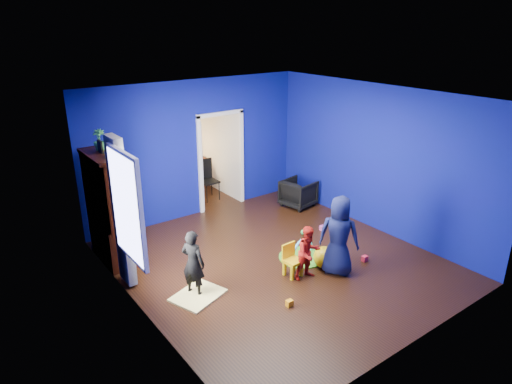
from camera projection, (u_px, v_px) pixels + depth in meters
floor at (277, 262)px, 8.07m from camera, size 5.00×5.50×0.01m
ceiling at (280, 97)px, 7.04m from camera, size 5.00×5.50×0.01m
wall_back at (196, 149)px, 9.63m from camera, size 5.00×0.02×2.90m
wall_front at (422, 247)px, 5.49m from camera, size 5.00×0.02×2.90m
wall_left at (135, 222)px, 6.17m from camera, size 0.02×5.50×2.90m
wall_right at (377, 159)px, 8.95m from camera, size 0.02×5.50×2.90m
alcove at (201, 145)px, 10.69m from camera, size 1.00×1.75×2.50m
armchair at (298, 193)px, 10.38m from camera, size 0.79×0.78×0.62m
child_black at (193, 263)px, 6.96m from camera, size 0.41×0.47×1.08m
child_navy at (339, 236)px, 7.50m from camera, size 0.74×0.80×1.37m
toddler_red at (309, 253)px, 7.42m from camera, size 0.48×0.40×0.92m
vase at (111, 151)px, 7.24m from camera, size 0.23×0.23×0.20m
potted_plant at (99, 140)px, 7.61m from camera, size 0.25×0.25×0.35m
tv_armoire at (112, 208)px, 7.85m from camera, size 0.58×1.14×1.96m
crt_tv at (114, 205)px, 7.86m from camera, size 0.46×0.70×0.54m
yellow_blanket at (198, 295)px, 7.07m from camera, size 0.91×0.81×0.03m
hopper_ball at (324, 257)px, 7.83m from camera, size 0.38×0.38×0.38m
kid_chair at (293, 262)px, 7.56m from camera, size 0.29×0.29×0.50m
play_mat at (301, 257)px, 8.21m from camera, size 0.82×0.82×0.02m
toy_arch at (302, 257)px, 8.20m from camera, size 0.72×0.24×0.74m
window_left at (126, 207)px, 6.41m from camera, size 0.03×0.95×1.55m
curtain at (121, 212)px, 6.99m from camera, size 0.14×0.42×2.40m
doorway at (221, 162)px, 10.10m from camera, size 1.16×0.10×2.10m
study_desk at (189, 174)px, 11.48m from camera, size 0.88×0.44×0.75m
desk_monitor at (186, 151)px, 11.36m from camera, size 0.40×0.05×0.32m
desk_lamp at (177, 154)px, 11.17m from camera, size 0.14×0.14×0.14m
folding_chair at (209, 181)px, 10.72m from camera, size 0.40×0.40×0.92m
book_shelf at (184, 108)px, 10.97m from camera, size 0.88×0.24×0.04m
toy_0 at (365, 259)px, 8.08m from camera, size 0.10×0.08×0.10m
toy_1 at (289, 303)px, 6.81m from camera, size 0.10×0.08×0.10m
toy_2 at (303, 232)px, 9.08m from camera, size 0.11×0.11×0.11m
toy_3 at (322, 228)px, 9.27m from camera, size 0.10×0.08×0.10m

